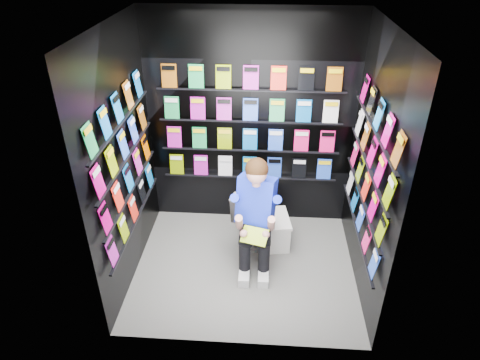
{
  "coord_description": "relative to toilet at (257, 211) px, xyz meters",
  "views": [
    {
      "loc": [
        0.19,
        -3.58,
        3.3
      ],
      "look_at": [
        -0.06,
        0.15,
        1.05
      ],
      "focal_mm": 32.0,
      "sensor_mm": 36.0,
      "label": 1
    }
  ],
  "objects": [
    {
      "name": "wall_back",
      "position": [
        -0.11,
        0.43,
        0.93
      ],
      "size": [
        2.4,
        0.04,
        2.6
      ],
      "primitive_type": "cube",
      "color": "black",
      "rests_on": "floor"
    },
    {
      "name": "comics_back",
      "position": [
        -0.11,
        0.4,
        0.94
      ],
      "size": [
        2.1,
        0.06,
        1.37
      ],
      "primitive_type": null,
      "color": "#F11771",
      "rests_on": "wall_back"
    },
    {
      "name": "reader",
      "position": [
        0.0,
        -0.38,
        0.41
      ],
      "size": [
        0.72,
        0.89,
        1.43
      ],
      "primitive_type": null,
      "rotation": [
        0.0,
        0.0,
        -0.28
      ],
      "color": "#0319C7",
      "rests_on": "toilet"
    },
    {
      "name": "floor",
      "position": [
        -0.11,
        -0.57,
        -0.37
      ],
      "size": [
        2.4,
        2.4,
        0.0
      ],
      "primitive_type": "plane",
      "color": "slate",
      "rests_on": "ground"
    },
    {
      "name": "held_comic",
      "position": [
        0.0,
        -0.73,
        0.21
      ],
      "size": [
        0.3,
        0.22,
        0.11
      ],
      "primitive_type": "cube",
      "rotation": [
        -0.96,
        0.0,
        -0.28
      ],
      "color": "green",
      "rests_on": "reader"
    },
    {
      "name": "wall_front",
      "position": [
        -0.11,
        -1.57,
        0.93
      ],
      "size": [
        2.4,
        0.04,
        2.6
      ],
      "primitive_type": "cube",
      "color": "black",
      "rests_on": "floor"
    },
    {
      "name": "wall_left",
      "position": [
        -1.31,
        -0.57,
        0.93
      ],
      "size": [
        0.04,
        2.0,
        2.6
      ],
      "primitive_type": "cube",
      "color": "black",
      "rests_on": "floor"
    },
    {
      "name": "wall_right",
      "position": [
        1.09,
        -0.57,
        0.93
      ],
      "size": [
        0.04,
        2.0,
        2.6
      ],
      "primitive_type": "cube",
      "color": "black",
      "rests_on": "floor"
    },
    {
      "name": "toilet",
      "position": [
        0.0,
        0.0,
        0.0
      ],
      "size": [
        0.61,
        0.84,
        0.73
      ],
      "primitive_type": "imported",
      "rotation": [
        0.0,
        0.0,
        2.87
      ],
      "color": "white",
      "rests_on": "floor"
    },
    {
      "name": "comics_right",
      "position": [
        1.06,
        -0.57,
        0.94
      ],
      "size": [
        0.06,
        1.7,
        1.37
      ],
      "primitive_type": null,
      "color": "#F11771",
      "rests_on": "wall_right"
    },
    {
      "name": "comics_left",
      "position": [
        -1.28,
        -0.57,
        0.94
      ],
      "size": [
        0.06,
        1.7,
        1.37
      ],
      "primitive_type": null,
      "color": "#F11771",
      "rests_on": "wall_left"
    },
    {
      "name": "ceiling",
      "position": [
        -0.11,
        -0.57,
        2.23
      ],
      "size": [
        2.4,
        2.4,
        0.0
      ],
      "primitive_type": "plane",
      "color": "white",
      "rests_on": "floor"
    },
    {
      "name": "longbox",
      "position": [
        0.24,
        -0.1,
        -0.2
      ],
      "size": [
        0.31,
        0.48,
        0.33
      ],
      "primitive_type": "cube",
      "rotation": [
        0.0,
        0.0,
        0.16
      ],
      "color": "white",
      "rests_on": "floor"
    },
    {
      "name": "longbox_lid",
      "position": [
        0.24,
        -0.1,
        -0.02
      ],
      "size": [
        0.34,
        0.5,
        0.03
      ],
      "primitive_type": "cube",
      "rotation": [
        0.0,
        0.0,
        0.16
      ],
      "color": "white",
      "rests_on": "longbox"
    }
  ]
}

